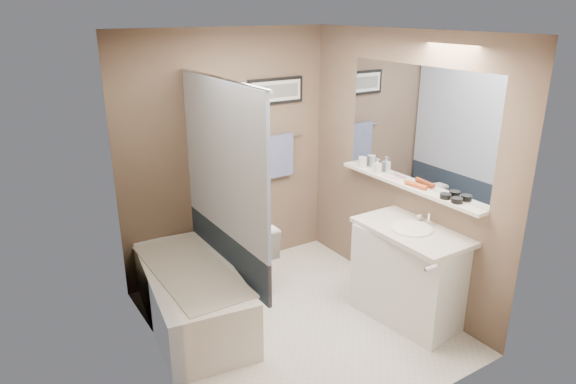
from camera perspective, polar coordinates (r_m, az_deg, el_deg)
ground at (r=4.57m, az=1.05°, el=-14.24°), size 2.50×2.50×0.00m
ceiling at (r=3.79m, az=1.28°, el=17.09°), size 2.20×2.50×0.04m
wall_back at (r=5.04m, az=-6.66°, el=4.04°), size 2.20×0.04×2.40m
wall_front at (r=3.16m, az=13.73°, el=-6.31°), size 2.20×0.04×2.40m
wall_left at (r=3.58m, az=-13.40°, el=-3.10°), size 0.04×2.50×2.40m
wall_right at (r=4.68m, az=12.22°, el=2.47°), size 0.04×2.50×2.40m
tile_surround at (r=4.09m, az=-15.74°, el=-3.38°), size 0.02×1.55×2.00m
curtain_rod at (r=4.06m, az=-7.62°, el=12.43°), size 0.02×1.55×0.02m
curtain_upper at (r=4.19m, az=-7.22°, el=3.58°), size 0.03×1.45×1.28m
curtain_lower at (r=4.49m, az=-6.77°, el=-6.52°), size 0.03×1.45×0.36m
mirror at (r=4.48m, az=14.04°, el=7.13°), size 0.02×1.60×1.00m
shelf at (r=4.58m, az=13.03°, el=0.71°), size 0.12×1.60×0.03m
towel_bar at (r=5.26m, az=-1.23°, el=5.96°), size 0.60×0.02×0.02m
towel at (r=5.29m, az=-1.10°, el=4.02°), size 0.34×0.05×0.44m
art_frame at (r=5.18m, az=-1.37°, el=11.15°), size 0.62×0.02×0.26m
art_mat at (r=5.17m, az=-1.29°, el=11.14°), size 0.56×0.00×0.20m
art_image at (r=5.17m, az=-1.27°, el=11.13°), size 0.50×0.00×0.13m
door at (r=3.62m, az=19.73°, el=-6.94°), size 0.80×0.02×2.00m
door_handle at (r=3.42m, az=15.57°, el=-8.13°), size 0.10×0.02×0.02m
bathtub at (r=4.52m, az=-10.62°, el=-11.30°), size 0.90×1.58×0.50m
tub_rim at (r=4.40m, az=-10.83°, el=-8.51°), size 0.56×1.36×0.02m
toilet at (r=5.00m, az=-4.44°, el=-6.66°), size 0.41×0.67×0.67m
vanity at (r=4.56m, az=13.28°, el=-9.07°), size 0.60×0.95×0.80m
countertop at (r=4.37m, az=13.62°, el=-4.27°), size 0.54×0.96×0.04m
sink_basin at (r=4.35m, az=13.56°, el=-3.96°), size 0.34×0.34×0.01m
faucet_spout at (r=4.47m, az=15.39°, el=-2.87°), size 0.02×0.02×0.10m
faucet_knob at (r=4.54m, az=14.45°, el=-2.71°), size 0.05×0.05×0.05m
candle_bowl_near at (r=4.24m, az=18.26°, el=-0.88°), size 0.09×0.09×0.04m
candle_bowl_far at (r=4.30m, az=17.09°, el=-0.43°), size 0.09×0.09×0.04m
hair_brush_front at (r=4.50m, az=14.03°, el=0.78°), size 0.06×0.22×0.04m
pink_comb at (r=4.71m, az=11.33°, el=1.61°), size 0.05×0.16×0.01m
glass_jar at (r=4.97m, az=8.28°, el=3.30°), size 0.08×0.08×0.10m
soap_bottle at (r=4.82m, az=9.89°, el=2.91°), size 0.06×0.07×0.14m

